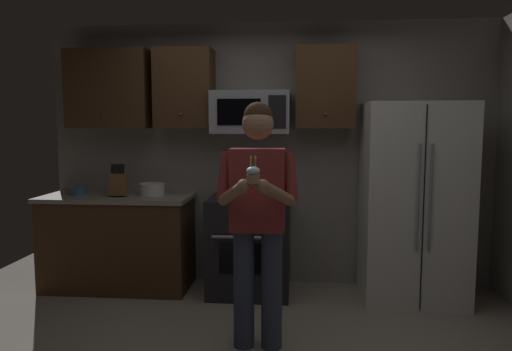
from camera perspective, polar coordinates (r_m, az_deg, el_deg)
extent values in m
cube|color=gray|center=(4.86, 1.47, 2.48)|extent=(4.40, 0.10, 2.60)
cube|color=black|center=(4.62, -0.75, -8.27)|extent=(0.76, 0.66, 0.92)
cube|color=black|center=(4.31, -1.21, -9.89)|extent=(0.48, 0.01, 0.28)
cylinder|color=#99999E|center=(4.23, -1.25, -7.37)|extent=(0.60, 0.03, 0.03)
cylinder|color=black|center=(4.41, -3.27, -2.78)|extent=(0.18, 0.18, 0.01)
cylinder|color=black|center=(4.37, 1.41, -2.85)|extent=(0.18, 0.18, 0.01)
cylinder|color=black|center=(4.69, -2.77, -2.26)|extent=(0.18, 0.18, 0.01)
cylinder|color=black|center=(4.65, 1.63, -2.32)|extent=(0.18, 0.18, 0.01)
cube|color=#9EA0A5|center=(4.60, -0.61, 7.51)|extent=(0.74, 0.40, 0.40)
cube|color=black|center=(4.40, -2.06, 7.57)|extent=(0.40, 0.01, 0.24)
cube|color=black|center=(4.37, 2.54, 7.58)|extent=(0.16, 0.01, 0.30)
cube|color=white|center=(4.59, 18.20, -3.07)|extent=(0.90, 0.72, 1.80)
cylinder|color=gray|center=(4.20, 18.73, -2.52)|extent=(0.02, 0.02, 0.90)
cylinder|color=gray|center=(4.22, 20.05, -2.52)|extent=(0.02, 0.02, 0.90)
cube|color=black|center=(4.24, 19.31, -3.84)|extent=(0.01, 0.01, 1.74)
cube|color=#4C301C|center=(5.00, -16.99, 9.78)|extent=(0.80, 0.34, 0.76)
sphere|color=brown|center=(4.82, -17.71, 6.92)|extent=(0.03, 0.03, 0.03)
cube|color=#4C301C|center=(4.77, -8.48, 10.16)|extent=(0.55, 0.34, 0.76)
sphere|color=brown|center=(4.58, -8.96, 7.19)|extent=(0.03, 0.03, 0.03)
cube|color=#4C301C|center=(4.64, 8.22, 10.28)|extent=(0.55, 0.34, 0.76)
sphere|color=brown|center=(4.45, 8.29, 7.24)|extent=(0.03, 0.03, 0.03)
cube|color=#4C301C|center=(4.95, -16.02, -7.79)|extent=(1.40, 0.62, 0.88)
cube|color=gray|center=(4.86, -16.18, -2.51)|extent=(1.44, 0.66, 0.04)
cube|color=brown|center=(4.78, -15.99, -1.07)|extent=(0.16, 0.15, 0.24)
cylinder|color=black|center=(4.77, -16.75, 0.76)|extent=(0.02, 0.04, 0.09)
cylinder|color=black|center=(4.76, -16.50, 0.76)|extent=(0.02, 0.04, 0.09)
cylinder|color=black|center=(4.75, -16.26, 0.76)|extent=(0.02, 0.04, 0.09)
cylinder|color=black|center=(4.74, -16.01, 0.76)|extent=(0.02, 0.04, 0.09)
cylinder|color=black|center=(4.73, -15.76, 0.76)|extent=(0.02, 0.04, 0.09)
cylinder|color=black|center=(4.73, -15.51, 0.76)|extent=(0.02, 0.04, 0.09)
cylinder|color=white|center=(4.78, -12.28, -1.65)|extent=(0.24, 0.24, 0.11)
torus|color=white|center=(4.77, -12.29, -1.01)|extent=(0.25, 0.25, 0.01)
cylinder|color=#4C7299|center=(5.03, -20.38, -1.72)|extent=(0.16, 0.16, 0.07)
torus|color=#4C7299|center=(5.03, -20.40, -1.32)|extent=(0.17, 0.17, 0.01)
cylinder|color=#383F59|center=(3.54, -1.45, -13.31)|extent=(0.15, 0.15, 0.86)
cylinder|color=#383F59|center=(3.52, 1.87, -13.41)|extent=(0.15, 0.15, 0.86)
cube|color=maroon|center=(3.36, 0.21, -1.70)|extent=(0.38, 0.22, 0.58)
sphere|color=#A37556|center=(3.33, 0.21, 6.17)|extent=(0.22, 0.22, 0.22)
sphere|color=#382314|center=(3.34, 0.23, 7.03)|extent=(0.20, 0.20, 0.20)
cylinder|color=maroon|center=(3.34, -3.68, -0.10)|extent=(0.15, 0.18, 0.35)
cylinder|color=#A37556|center=(3.19, -2.77, -2.15)|extent=(0.26, 0.33, 0.21)
sphere|color=#A37556|center=(3.04, -1.44, -1.24)|extent=(0.09, 0.09, 0.09)
cylinder|color=maroon|center=(3.30, 4.05, -0.18)|extent=(0.15, 0.18, 0.35)
cylinder|color=#A37556|center=(3.16, 2.62, -2.22)|extent=(0.26, 0.33, 0.21)
sphere|color=#A37556|center=(3.03, 0.82, -1.27)|extent=(0.09, 0.09, 0.09)
cylinder|color=#A87F56|center=(3.01, -0.35, -0.41)|extent=(0.08, 0.08, 0.06)
ellipsoid|color=silver|center=(3.00, -0.35, 0.53)|extent=(0.09, 0.09, 0.06)
cylinder|color=#4CBF66|center=(3.00, -0.07, 1.43)|extent=(0.01, 0.01, 0.06)
ellipsoid|color=#FFD159|center=(2.99, -0.07, 2.15)|extent=(0.01, 0.01, 0.02)
cylinder|color=#F2D84C|center=(3.00, -0.63, 1.43)|extent=(0.01, 0.01, 0.06)
ellipsoid|color=#FFD159|center=(3.00, -0.63, 2.15)|extent=(0.01, 0.01, 0.02)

